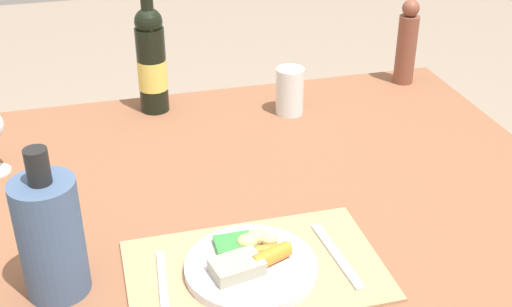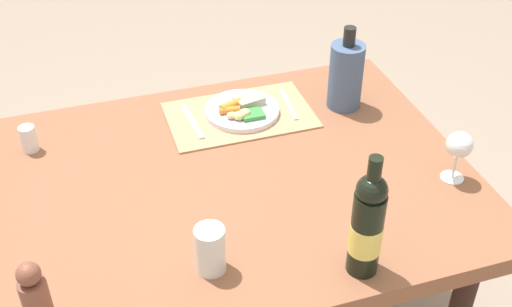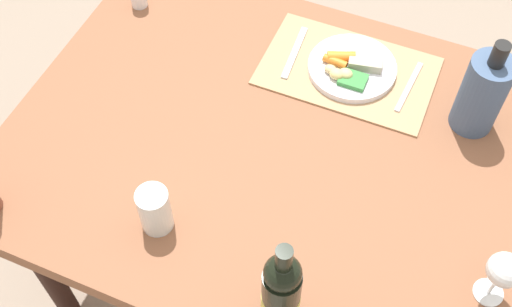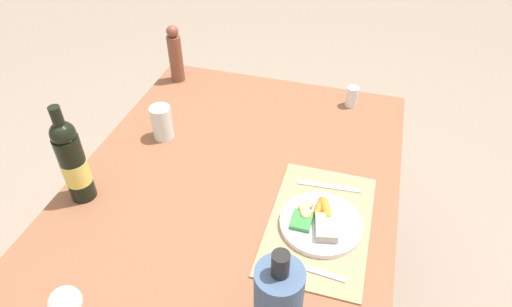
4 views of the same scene
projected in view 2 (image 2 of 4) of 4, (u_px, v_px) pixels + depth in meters
dining_table at (238, 196)px, 1.86m from camera, size 1.31×1.02×0.71m
placemat at (240, 115)px, 2.06m from camera, size 0.46×0.29×0.01m
dinner_plate at (242, 110)px, 2.06m from camera, size 0.24×0.24×0.05m
fork at (288, 104)px, 2.11m from camera, size 0.03×0.19×0.00m
knife at (192, 121)px, 2.03m from camera, size 0.03×0.20×0.00m
cooler_bottle at (346, 75)px, 2.05m from camera, size 0.11×0.11×0.28m
salt_shaker at (29, 139)px, 1.90m from camera, size 0.05×0.05×0.08m
wine_bottle at (367, 225)px, 1.46m from camera, size 0.08×0.08×0.33m
wine_glass at (459, 146)px, 1.75m from camera, size 0.07×0.07×0.15m
water_tumbler at (210, 252)px, 1.51m from camera, size 0.07×0.07×0.12m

